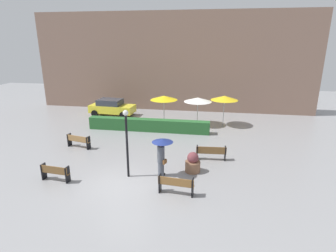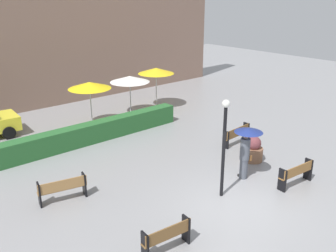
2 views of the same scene
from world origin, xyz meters
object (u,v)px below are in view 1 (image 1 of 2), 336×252
Objects in this scene: lamp_post at (127,136)px; patio_umbrella_white at (198,100)px; pedestrian_with_umbrella at (162,151)px; parked_car at (112,107)px; bench_far_right at (211,152)px; bench_near_right at (176,184)px; planter_pot at (193,163)px; patio_umbrella_yellow_far at (224,98)px; bench_far_left at (78,140)px; patio_umbrella_yellow at (164,98)px; bench_near_left at (55,172)px.

lamp_post is 1.52× the size of patio_umbrella_white.
pedestrian_with_umbrella is 13.35m from parked_car.
bench_far_right is 13.02m from parked_car.
bench_near_right is 0.71× the size of patio_umbrella_white.
planter_pot reaches higher than bench_far_right.
planter_pot is 9.36m from patio_umbrella_yellow_far.
lamp_post is at bearing -161.24° from planter_pot.
patio_umbrella_yellow_far reaches higher than bench_near_right.
bench_far_left is at bearing -84.82° from parked_car.
patio_umbrella_yellow is 0.58× the size of parked_car.
patio_umbrella_white is at bearing 88.61° from bench_near_right.
patio_umbrella_white is at bearing 40.71° from bench_far_left.
bench_far_right is 7.33m from patio_umbrella_white.
bench_far_left is 1.01× the size of bench_near_right.
bench_far_left is 1.52× the size of planter_pot.
parked_car is (-5.27, 11.69, -1.42)m from lamp_post.
planter_pot is 0.45× the size of patio_umbrella_yellow.
bench_near_left is 11.39m from patio_umbrella_yellow.
bench_near_right is 11.30m from patio_umbrella_yellow.
lamp_post is 10.29m from patio_umbrella_white.
bench_far_right is at bearing 33.61° from lamp_post.
parked_car reaches higher than bench_far_left.
patio_umbrella_yellow is 5.00m from patio_umbrella_yellow_far.
bench_near_right is (-1.55, -4.17, 0.02)m from bench_far_right.
bench_near_right is 1.50× the size of planter_pot.
parked_car is (-0.75, 8.30, 0.31)m from bench_far_left.
bench_near_right is at bearing -110.36° from bench_far_right.
lamp_post reaches higher than bench_far_right.
bench_far_left is (-8.79, 0.55, -0.00)m from bench_far_right.
patio_umbrella_yellow is 2.82m from patio_umbrella_white.
patio_umbrella_yellow_far is at bearing 6.58° from patio_umbrella_white.
lamp_post is 9.53m from patio_umbrella_yellow.
bench_near_right reaches higher than bench_far_right.
patio_umbrella_white is (7.51, 6.46, 1.69)m from bench_far_left.
planter_pot is at bearing 76.63° from bench_near_right.
pedestrian_with_umbrella is 0.48× the size of parked_car.
bench_far_right is at bearing 26.70° from bench_near_left.
patio_umbrella_white reaches higher than planter_pot.
bench_near_right is 2.53m from planter_pot.
pedestrian_with_umbrella is at bearing 120.33° from bench_near_right.
patio_umbrella_white is at bearing 82.49° from pedestrian_with_umbrella.
bench_far_left is at bearing 154.04° from pedestrian_with_umbrella.
parked_car is at bearing 137.14° from bench_far_right.
parked_car is (-1.75, 12.77, 0.31)m from bench_near_left.
bench_near_left is 1.37× the size of planter_pot.
bench_near_right is 15.28m from parked_car.
bench_near_left is 14.28m from patio_umbrella_yellow_far.
bench_far_left is 11.92m from patio_umbrella_yellow_far.
pedestrian_with_umbrella is at bearing -135.44° from bench_far_right.
parked_car is (-8.58, 10.56, 0.32)m from planter_pot.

